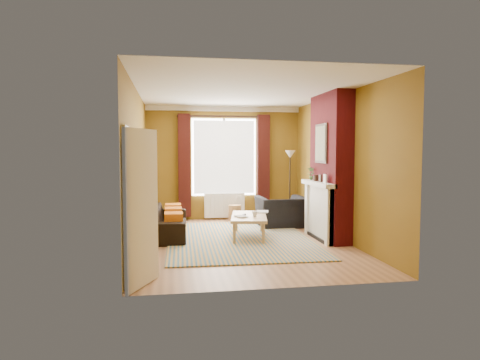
# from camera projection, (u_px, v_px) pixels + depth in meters

# --- Properties ---
(ground) EXTENTS (5.50, 5.50, 0.00)m
(ground) POSITION_uv_depth(u_px,v_px,m) (242.00, 242.00, 8.04)
(ground) COLOR #966744
(ground) RESTS_ON ground
(room_walls) EXTENTS (3.82, 5.54, 2.83)m
(room_walls) POSITION_uv_depth(u_px,v_px,m) (271.00, 168.00, 8.33)
(room_walls) COLOR brown
(room_walls) RESTS_ON ground
(striped_rug) EXTENTS (2.79, 3.81, 0.02)m
(striped_rug) POSITION_uv_depth(u_px,v_px,m) (239.00, 239.00, 8.27)
(striped_rug) COLOR #346790
(striped_rug) RESTS_ON ground
(sofa) EXTENTS (0.88, 2.08, 0.60)m
(sofa) POSITION_uv_depth(u_px,v_px,m) (166.00, 221.00, 8.58)
(sofa) COLOR black
(sofa) RESTS_ON ground
(armchair) EXTENTS (1.08, 0.95, 0.68)m
(armchair) POSITION_uv_depth(u_px,v_px,m) (281.00, 212.00, 9.63)
(armchair) COLOR black
(armchair) RESTS_ON ground
(coffee_table) EXTENTS (0.90, 1.43, 0.44)m
(coffee_table) POSITION_uv_depth(u_px,v_px,m) (249.00, 218.00, 8.38)
(coffee_table) COLOR tan
(coffee_table) RESTS_ON ground
(wicker_stool) EXTENTS (0.33, 0.33, 0.39)m
(wicker_stool) POSITION_uv_depth(u_px,v_px,m) (235.00, 213.00, 10.43)
(wicker_stool) COLOR #A47847
(wicker_stool) RESTS_ON ground
(floor_lamp) EXTENTS (0.32, 0.32, 1.72)m
(floor_lamp) POSITION_uv_depth(u_px,v_px,m) (290.00, 165.00, 10.36)
(floor_lamp) COLOR black
(floor_lamp) RESTS_ON ground
(book_a) EXTENTS (0.27, 0.31, 0.02)m
(book_a) POSITION_uv_depth(u_px,v_px,m) (237.00, 217.00, 8.12)
(book_a) COLOR #999999
(book_a) RESTS_ON coffee_table
(book_b) EXTENTS (0.30, 0.37, 0.02)m
(book_b) POSITION_uv_depth(u_px,v_px,m) (257.00, 212.00, 8.80)
(book_b) COLOR #999999
(book_b) RESTS_ON coffee_table
(mug) EXTENTS (0.13, 0.13, 0.10)m
(mug) POSITION_uv_depth(u_px,v_px,m) (255.00, 214.00, 8.21)
(mug) COLOR #999999
(mug) RESTS_ON coffee_table
(tv_remote) EXTENTS (0.11, 0.17, 0.02)m
(tv_remote) POSITION_uv_depth(u_px,v_px,m) (244.00, 215.00, 8.41)
(tv_remote) COLOR #29292C
(tv_remote) RESTS_ON coffee_table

